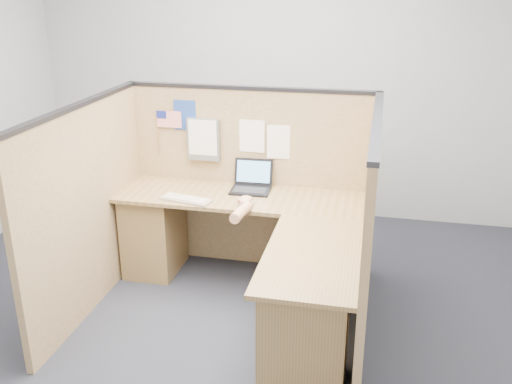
% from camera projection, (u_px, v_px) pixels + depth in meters
% --- Properties ---
extents(floor, '(5.00, 5.00, 0.00)m').
position_uv_depth(floor, '(219.00, 323.00, 4.09)').
color(floor, black).
rests_on(floor, ground).
extents(wall_back, '(5.00, 0.00, 5.00)m').
position_uv_depth(wall_back, '(279.00, 78.00, 5.66)').
color(wall_back, '#A1A4A6').
rests_on(wall_back, floor).
extents(cubicle_partitions, '(2.06, 1.83, 1.53)m').
position_uv_depth(cubicle_partitions, '(233.00, 203.00, 4.21)').
color(cubicle_partitions, olive).
rests_on(cubicle_partitions, floor).
extents(l_desk, '(1.95, 1.75, 0.73)m').
position_uv_depth(l_desk, '(253.00, 259.00, 4.18)').
color(l_desk, brown).
rests_on(l_desk, floor).
extents(laptop, '(0.32, 0.31, 0.23)m').
position_uv_depth(laptop, '(252.00, 182.00, 4.58)').
color(laptop, black).
rests_on(laptop, l_desk).
extents(keyboard, '(0.41, 0.21, 0.03)m').
position_uv_depth(keyboard, '(186.00, 199.00, 4.34)').
color(keyboard, gray).
rests_on(keyboard, l_desk).
extents(mouse, '(0.12, 0.08, 0.05)m').
position_uv_depth(mouse, '(246.00, 203.00, 4.24)').
color(mouse, '#B4B4B9').
rests_on(mouse, l_desk).
extents(hand_forearm, '(0.12, 0.41, 0.09)m').
position_uv_depth(hand_forearm, '(243.00, 208.00, 4.10)').
color(hand_forearm, tan).
rests_on(hand_forearm, l_desk).
extents(blue_poster, '(0.19, 0.01, 0.25)m').
position_uv_depth(blue_poster, '(185.00, 115.00, 4.64)').
color(blue_poster, navy).
rests_on(blue_poster, cubicle_partitions).
extents(american_flag, '(0.22, 0.01, 0.37)m').
position_uv_depth(american_flag, '(166.00, 121.00, 4.68)').
color(american_flag, olive).
rests_on(american_flag, cubicle_partitions).
extents(file_holder, '(0.27, 0.05, 0.35)m').
position_uv_depth(file_holder, '(204.00, 139.00, 4.65)').
color(file_holder, slate).
rests_on(file_holder, cubicle_partitions).
extents(paper_left, '(0.21, 0.01, 0.26)m').
position_uv_depth(paper_left, '(252.00, 136.00, 4.57)').
color(paper_left, white).
rests_on(paper_left, cubicle_partitions).
extents(paper_right, '(0.21, 0.03, 0.27)m').
position_uv_depth(paper_right, '(280.00, 142.00, 4.54)').
color(paper_right, white).
rests_on(paper_right, cubicle_partitions).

